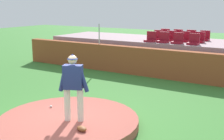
{
  "coord_description": "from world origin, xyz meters",
  "views": [
    {
      "loc": [
        4.95,
        -5.78,
        3.22
      ],
      "look_at": [
        0.0,
        2.24,
        1.13
      ],
      "focal_mm": 47.67,
      "sensor_mm": 36.0,
      "label": 1
    }
  ],
  "objects_px": {
    "stadium_chair_10": "(191,37)",
    "stadium_chair_11": "(204,37)",
    "stadium_chair_5": "(170,38)",
    "stadium_chair_7": "(199,39)",
    "stadium_chair_2": "(178,40)",
    "stadium_chair_6": "(185,38)",
    "pitcher": "(73,83)",
    "stadium_chair_3": "(194,41)",
    "stadium_chair_9": "(177,36)",
    "fielding_glove": "(82,129)",
    "baseball": "(51,106)",
    "stadium_chair_8": "(164,35)",
    "stadium_chair_1": "(164,39)",
    "stadium_chair_0": "(151,38)",
    "stadium_chair_4": "(158,37)"
  },
  "relations": [
    {
      "from": "stadium_chair_1",
      "to": "stadium_chair_3",
      "type": "relative_size",
      "value": 1.0
    },
    {
      "from": "stadium_chair_8",
      "to": "stadium_chair_5",
      "type": "bearing_deg",
      "value": 126.39
    },
    {
      "from": "stadium_chair_8",
      "to": "stadium_chair_2",
      "type": "bearing_deg",
      "value": 127.27
    },
    {
      "from": "stadium_chair_8",
      "to": "stadium_chair_1",
      "type": "bearing_deg",
      "value": 110.74
    },
    {
      "from": "baseball",
      "to": "stadium_chair_6",
      "type": "distance_m",
      "value": 8.26
    },
    {
      "from": "stadium_chair_0",
      "to": "stadium_chair_3",
      "type": "distance_m",
      "value": 2.1
    },
    {
      "from": "stadium_chair_5",
      "to": "stadium_chair_10",
      "type": "height_order",
      "value": "same"
    },
    {
      "from": "stadium_chair_0",
      "to": "stadium_chair_6",
      "type": "relative_size",
      "value": 1.0
    },
    {
      "from": "stadium_chair_1",
      "to": "stadium_chair_10",
      "type": "height_order",
      "value": "same"
    },
    {
      "from": "stadium_chair_5",
      "to": "stadium_chair_7",
      "type": "height_order",
      "value": "same"
    },
    {
      "from": "stadium_chair_10",
      "to": "stadium_chair_0",
      "type": "bearing_deg",
      "value": 52.89
    },
    {
      "from": "stadium_chair_11",
      "to": "stadium_chair_5",
      "type": "bearing_deg",
      "value": 33.64
    },
    {
      "from": "stadium_chair_1",
      "to": "stadium_chair_11",
      "type": "bearing_deg",
      "value": -128.25
    },
    {
      "from": "stadium_chair_3",
      "to": "stadium_chair_8",
      "type": "height_order",
      "value": "same"
    },
    {
      "from": "stadium_chair_0",
      "to": "stadium_chair_3",
      "type": "xyz_separation_m",
      "value": [
        2.09,
        0.05,
        0.0
      ]
    },
    {
      "from": "stadium_chair_11",
      "to": "stadium_chair_8",
      "type": "bearing_deg",
      "value": -0.05
    },
    {
      "from": "pitcher",
      "to": "baseball",
      "type": "distance_m",
      "value": 1.63
    },
    {
      "from": "fielding_glove",
      "to": "stadium_chair_5",
      "type": "height_order",
      "value": "stadium_chair_5"
    },
    {
      "from": "baseball",
      "to": "stadium_chair_11",
      "type": "bearing_deg",
      "value": 77.14
    },
    {
      "from": "stadium_chair_2",
      "to": "stadium_chair_5",
      "type": "height_order",
      "value": "same"
    },
    {
      "from": "stadium_chair_3",
      "to": "stadium_chair_5",
      "type": "height_order",
      "value": "same"
    },
    {
      "from": "baseball",
      "to": "stadium_chair_7",
      "type": "height_order",
      "value": "stadium_chair_7"
    },
    {
      "from": "baseball",
      "to": "fielding_glove",
      "type": "distance_m",
      "value": 1.98
    },
    {
      "from": "baseball",
      "to": "stadium_chair_9",
      "type": "xyz_separation_m",
      "value": [
        0.65,
        8.94,
        1.33
      ]
    },
    {
      "from": "stadium_chair_5",
      "to": "stadium_chair_7",
      "type": "relative_size",
      "value": 1.0
    },
    {
      "from": "stadium_chair_2",
      "to": "baseball",
      "type": "bearing_deg",
      "value": 79.66
    },
    {
      "from": "stadium_chair_9",
      "to": "stadium_chair_11",
      "type": "relative_size",
      "value": 1.0
    },
    {
      "from": "stadium_chair_3",
      "to": "stadium_chair_10",
      "type": "bearing_deg",
      "value": -68.92
    },
    {
      "from": "stadium_chair_10",
      "to": "stadium_chair_1",
      "type": "bearing_deg",
      "value": 68.08
    },
    {
      "from": "stadium_chair_4",
      "to": "stadium_chair_5",
      "type": "bearing_deg",
      "value": 179.38
    },
    {
      "from": "baseball",
      "to": "stadium_chair_5",
      "type": "height_order",
      "value": "stadium_chair_5"
    },
    {
      "from": "stadium_chair_3",
      "to": "stadium_chair_8",
      "type": "xyz_separation_m",
      "value": [
        -2.13,
        1.8,
        0.0
      ]
    },
    {
      "from": "pitcher",
      "to": "stadium_chair_1",
      "type": "xyz_separation_m",
      "value": [
        -0.61,
        7.57,
        0.34
      ]
    },
    {
      "from": "stadium_chair_2",
      "to": "stadium_chair_6",
      "type": "xyz_separation_m",
      "value": [
        0.05,
        0.9,
        0.0
      ]
    },
    {
      "from": "stadium_chair_7",
      "to": "stadium_chair_10",
      "type": "relative_size",
      "value": 1.0
    },
    {
      "from": "fielding_glove",
      "to": "stadium_chair_10",
      "type": "xyz_separation_m",
      "value": [
        -0.44,
        9.82,
        1.31
      ]
    },
    {
      "from": "stadium_chair_11",
      "to": "baseball",
      "type": "bearing_deg",
      "value": 77.14
    },
    {
      "from": "baseball",
      "to": "stadium_chair_2",
      "type": "relative_size",
      "value": 0.15
    },
    {
      "from": "stadium_chair_10",
      "to": "stadium_chair_11",
      "type": "relative_size",
      "value": 1.0
    },
    {
      "from": "pitcher",
      "to": "stadium_chair_8",
      "type": "height_order",
      "value": "pitcher"
    },
    {
      "from": "baseball",
      "to": "stadium_chair_5",
      "type": "xyz_separation_m",
      "value": [
        0.62,
        8.02,
        1.33
      ]
    },
    {
      "from": "stadium_chair_7",
      "to": "stadium_chair_8",
      "type": "height_order",
      "value": "same"
    },
    {
      "from": "stadium_chair_5",
      "to": "pitcher",
      "type": "bearing_deg",
      "value": 94.1
    },
    {
      "from": "baseball",
      "to": "stadium_chair_2",
      "type": "height_order",
      "value": "stadium_chair_2"
    },
    {
      "from": "stadium_chair_9",
      "to": "stadium_chair_10",
      "type": "xyz_separation_m",
      "value": [
        0.69,
        0.03,
        0.0
      ]
    },
    {
      "from": "fielding_glove",
      "to": "stadium_chair_3",
      "type": "bearing_deg",
      "value": -73.54
    },
    {
      "from": "stadium_chair_7",
      "to": "pitcher",
      "type": "bearing_deg",
      "value": 84.49
    },
    {
      "from": "stadium_chair_10",
      "to": "stadium_chair_11",
      "type": "xyz_separation_m",
      "value": [
        0.7,
        -0.0,
        0.0
      ]
    },
    {
      "from": "stadium_chair_6",
      "to": "stadium_chair_9",
      "type": "xyz_separation_m",
      "value": [
        -0.7,
        0.91,
        0.0
      ]
    },
    {
      "from": "stadium_chair_5",
      "to": "stadium_chair_0",
      "type": "bearing_deg",
      "value": 53.05
    }
  ]
}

